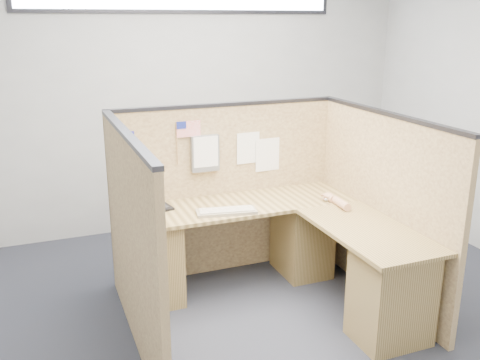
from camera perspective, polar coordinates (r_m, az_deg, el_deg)
name	(u,v)px	position (r m, az deg, el deg)	size (l,w,h in m)	color
floor	(272,321)	(4.22, 3.44, -14.80)	(5.00, 5.00, 0.00)	#21222F
wall_back	(186,98)	(5.77, -5.82, 8.66)	(5.00, 5.00, 0.00)	#A4A6A9
cubicle_partitions	(251,209)	(4.24, 1.20, -3.08)	(2.06, 1.83, 1.53)	brown
l_desk	(279,256)	(4.33, 4.17, -8.04)	(1.95, 1.75, 0.73)	brown
laptop	(149,201)	(4.43, -9.68, -2.18)	(0.35, 0.35, 0.23)	black
keyboard	(226,211)	(4.25, -1.46, -3.35)	(0.50, 0.24, 0.03)	gray
mouse	(328,198)	(4.60, 9.38, -1.92)	(0.10, 0.06, 0.04)	silver
hand_forearm	(337,201)	(4.49, 10.31, -2.22)	(0.10, 0.35, 0.07)	tan
blue_poster	(124,146)	(4.38, -12.27, 3.57)	(0.17, 0.00, 0.23)	#222199
american_flag	(186,131)	(4.45, -5.80, 5.25)	(0.21, 0.01, 0.36)	olive
file_holder	(205,153)	(4.53, -3.74, 2.86)	(0.24, 0.05, 0.31)	slate
paper_left	(248,148)	(4.69, 0.88, 3.43)	(0.22, 0.00, 0.28)	white
paper_right	(267,155)	(4.78, 2.95, 2.71)	(0.23, 0.00, 0.30)	white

